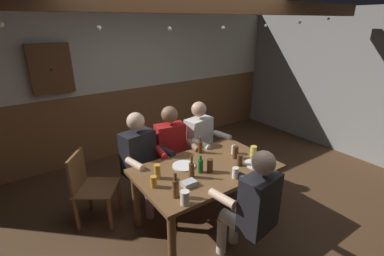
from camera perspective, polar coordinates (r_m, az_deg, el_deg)
ground_plane at (r=3.53m, az=2.59°, el=-18.55°), size 7.65×7.65×0.00m
back_wall_upper at (r=4.85m, az=-15.09°, el=15.38°), size 6.38×0.12×1.32m
back_wall_wainscot at (r=5.11m, az=-13.77°, el=1.46°), size 6.38×0.12×1.15m
side_wall_concrete at (r=5.46m, az=31.39°, el=7.44°), size 0.12×4.67×2.48m
ceiling_beam at (r=2.88m, az=0.67°, el=24.08°), size 5.74×0.14×0.16m
dining_table at (r=3.15m, az=2.91°, el=-9.79°), size 1.54×0.95×0.74m
person_0 at (r=3.46m, az=-10.41°, el=-5.94°), size 0.58×0.60×1.26m
person_1 at (r=3.63m, az=-3.99°, el=-4.44°), size 0.56×0.55×1.25m
person_2 at (r=3.89m, az=2.11°, el=-2.69°), size 0.56×0.57×1.24m
person_3 at (r=2.69m, az=12.32°, el=-15.11°), size 0.54×0.56×1.25m
chair_empty_near_right at (r=3.47m, az=-20.38°, el=-11.12°), size 0.62×0.62×0.88m
condiment_caddy at (r=2.77m, az=-0.62°, el=-11.36°), size 0.14×0.10×0.05m
plate_0 at (r=3.11m, az=-1.70°, el=-7.79°), size 0.26×0.26×0.01m
plate_1 at (r=3.23m, az=13.28°, el=-7.24°), size 0.28×0.28×0.01m
bottle_0 at (r=2.87m, az=-0.08°, el=-8.53°), size 0.06×0.06×0.25m
bottle_1 at (r=3.38m, az=1.67°, el=-3.85°), size 0.05×0.05×0.21m
bottle_2 at (r=2.97m, az=1.74°, el=-7.74°), size 0.06×0.06×0.20m
bottle_3 at (r=2.58m, az=-3.40°, el=-12.20°), size 0.06×0.06×0.25m
pint_glass_0 at (r=3.30m, az=8.95°, el=-4.95°), size 0.07×0.07×0.15m
pint_glass_1 at (r=3.42m, az=8.72°, el=-4.45°), size 0.07×0.07×0.10m
pint_glass_2 at (r=2.88m, az=-7.14°, el=-8.90°), size 0.07×0.07×0.15m
pint_glass_3 at (r=2.91m, az=8.94°, el=-9.11°), size 0.07×0.07×0.12m
pint_glass_4 at (r=2.51m, az=-1.46°, el=-14.18°), size 0.08×0.08×0.13m
pint_glass_5 at (r=2.76m, az=-7.90°, el=-10.91°), size 0.06×0.06×0.12m
pint_glass_6 at (r=3.37m, az=12.53°, el=-4.78°), size 0.07×0.07×0.14m
pint_glass_7 at (r=2.98m, az=3.73°, el=-7.74°), size 0.07×0.07×0.15m
pint_glass_8 at (r=3.15m, az=9.82°, el=-6.54°), size 0.07×0.07×0.13m
wall_dart_cabinet at (r=4.49m, az=-27.10°, el=10.78°), size 0.56×0.15×0.70m
string_lights at (r=2.84m, az=1.28°, el=20.64°), size 4.50×0.04×0.13m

